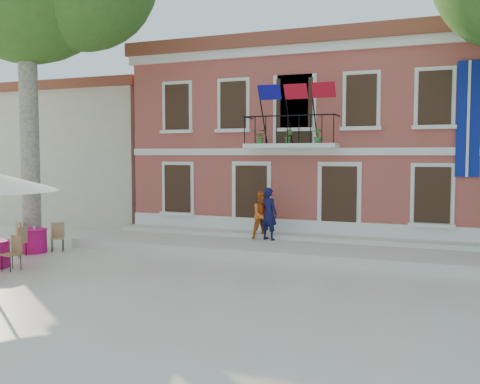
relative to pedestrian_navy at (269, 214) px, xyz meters
name	(u,v)px	position (x,y,z in m)	size (l,w,h in m)	color
ground	(160,276)	(-1.41, -4.93, -1.19)	(90.00, 90.00, 0.00)	beige
main_building	(320,141)	(0.59, 5.06, 2.59)	(13.50, 9.59, 7.50)	#B44145
neighbor_west	(104,154)	(-10.91, 6.07, 2.02)	(9.40, 9.40, 6.40)	beige
terrace	(281,248)	(0.59, -0.53, -1.04)	(14.00, 3.40, 0.30)	silver
pedestrian_navy	(269,214)	(0.00, 0.00, 0.00)	(0.65, 0.43, 1.79)	#101138
pedestrian_orange	(263,215)	(-0.23, 0.06, -0.06)	(0.81, 0.63, 1.66)	orange
cafe_table_3	(33,240)	(-6.93, -3.49, -0.77)	(1.87, 1.69, 0.95)	#DA148D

